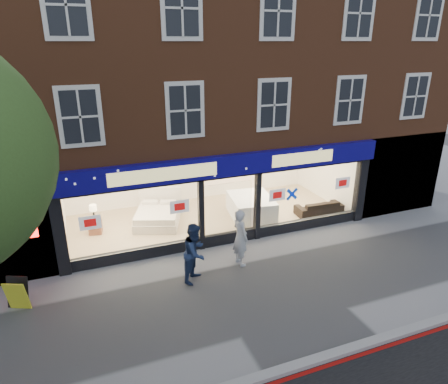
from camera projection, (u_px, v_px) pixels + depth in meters
ground at (269, 289)px, 11.60m from camera, size 120.00×120.00×0.00m
kerb_line at (333, 364)px, 8.89m from camera, size 60.00×0.10×0.01m
kerb_stone at (328, 356)px, 9.05m from camera, size 60.00×0.25×0.12m
showroom_floor at (209, 218)px, 16.16m from camera, size 11.00×4.50×0.10m
building at (192, 43)px, 15.27m from camera, size 19.00×8.26×10.30m
display_bed at (158, 215)px, 15.52m from camera, size 2.25×2.47×1.14m
bedside_table at (95, 226)px, 14.67m from camera, size 0.53×0.53×0.55m
mattress_stack at (251, 206)px, 16.08m from camera, size 1.90×2.26×0.81m
sofa at (319, 207)px, 16.31m from camera, size 1.98×0.86×0.57m
a_board at (17, 294)px, 10.61m from camera, size 0.69×0.58×0.90m
pedestrian_grey at (240, 237)px, 12.61m from camera, size 0.54×0.74×1.88m
pedestrian_blue at (195, 252)px, 11.76m from camera, size 1.11×1.12×1.83m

